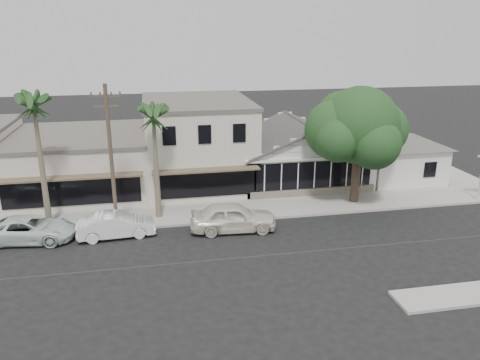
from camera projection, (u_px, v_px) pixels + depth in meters
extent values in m
plane|color=black|center=(279.00, 254.00, 26.01)|extent=(140.00, 140.00, 0.00)
cube|color=#9E9991|center=(134.00, 218.00, 30.84)|extent=(90.00, 3.50, 0.15)
cube|color=silver|center=(297.00, 163.00, 38.12)|extent=(10.00, 8.00, 3.00)
cube|color=black|center=(314.00, 175.00, 34.26)|extent=(8.80, 0.10, 2.00)
cube|color=#60564C|center=(313.00, 193.00, 34.70)|extent=(9.60, 0.18, 0.70)
cube|color=silver|center=(396.00, 161.00, 38.68)|extent=(6.00, 6.00, 3.00)
cube|color=silver|center=(198.00, 144.00, 37.06)|extent=(8.00, 10.00, 6.50)
cube|color=beige|center=(81.00, 164.00, 35.78)|extent=(10.00, 10.00, 4.20)
cylinder|color=brown|center=(111.00, 160.00, 27.84)|extent=(0.24, 0.24, 9.00)
cube|color=brown|center=(106.00, 96.00, 26.66)|extent=(1.80, 0.12, 0.12)
cube|color=brown|center=(107.00, 106.00, 26.85)|extent=(1.40, 0.12, 0.12)
imported|color=silver|center=(233.00, 217.00, 28.81)|extent=(5.40, 2.48, 1.79)
imported|color=white|center=(116.00, 225.00, 28.00)|extent=(4.68, 1.95, 1.51)
imported|color=silver|center=(29.00, 229.00, 27.44)|extent=(5.61, 3.09, 1.49)
cylinder|color=#4F3B30|center=(355.00, 181.00, 33.17)|extent=(0.62, 0.62, 3.29)
sphere|color=#173918|center=(360.00, 125.00, 31.93)|extent=(5.35, 5.35, 5.35)
sphere|color=#173918|center=(380.00, 130.00, 33.00)|extent=(3.91, 3.91, 3.91)
sphere|color=#173918|center=(334.00, 130.00, 32.11)|extent=(4.12, 4.12, 4.12)
sphere|color=#173918|center=(375.00, 143.00, 30.85)|extent=(3.50, 3.50, 3.50)
sphere|color=#173918|center=(342.00, 117.00, 33.26)|extent=(3.71, 3.71, 3.71)
sphere|color=#173918|center=(368.00, 111.00, 33.28)|extent=(3.29, 3.29, 3.29)
sphere|color=#173918|center=(338.00, 139.00, 31.05)|extent=(3.09, 3.09, 3.09)
cone|color=#726651|center=(156.00, 171.00, 29.89)|extent=(0.41, 0.41, 6.58)
cone|color=#726651|center=(42.00, 170.00, 28.50)|extent=(0.41, 0.41, 7.50)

